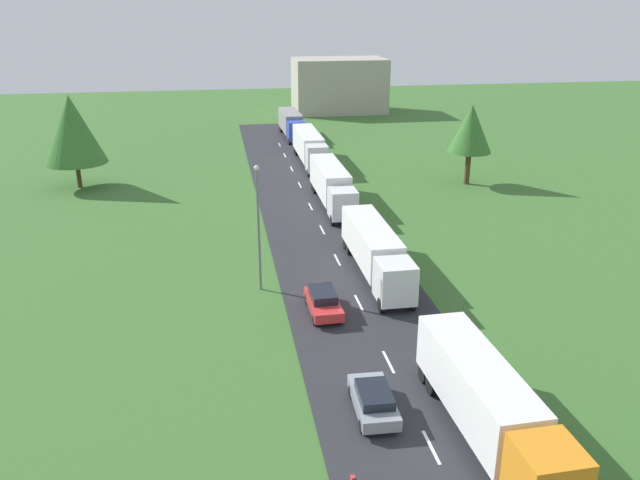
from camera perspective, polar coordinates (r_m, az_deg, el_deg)
name	(u,v)px	position (r m, az deg, el deg)	size (l,w,h in m)	color
road	(366,317)	(41.89, 4.11, -6.88)	(10.00, 140.00, 0.06)	#2B2B30
lane_marking_centre	(386,357)	(37.62, 5.89, -10.31)	(0.16, 118.92, 0.01)	white
truck_lead	(489,404)	(30.89, 14.79, -13.97)	(2.83, 12.48, 3.59)	orange
truck_second	(375,249)	(47.38, 4.95, -0.85)	(2.51, 13.10, 3.47)	white
truck_third	(332,184)	(63.76, 1.06, 5.01)	(2.51, 13.30, 3.78)	white
truck_fourth	(309,146)	(80.61, -0.95, 8.36)	(2.51, 14.01, 3.79)	white
truck_fifth	(291,123)	(96.94, -2.57, 10.37)	(2.70, 11.80, 3.63)	blue
car_second	(374,400)	(32.63, 4.80, -14.02)	(2.02, 4.29, 1.44)	#8C939E
car_third	(323,301)	(42.00, 0.28, -5.50)	(1.98, 4.44, 1.51)	red
lamppost_second	(258,223)	(44.05, -5.51, 1.54)	(0.36, 0.36, 9.05)	slate
tree_birch	(72,130)	(74.08, -21.19, 9.16)	(6.62, 6.62, 10.02)	#513823
tree_maple	(471,129)	(72.48, 13.30, 9.62)	(4.76, 4.76, 8.86)	#513823
distant_building	(339,85)	(119.73, 1.71, 13.61)	(16.38, 10.16, 9.53)	#B2A899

